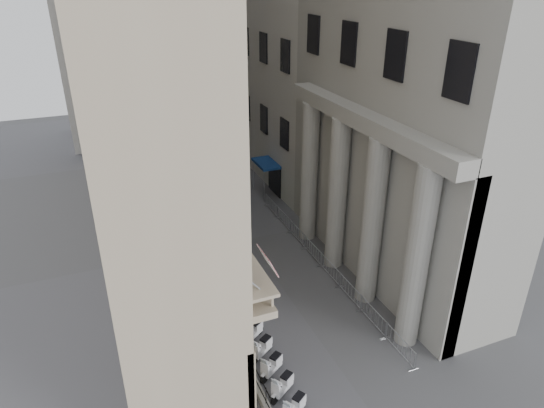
{
  "coord_description": "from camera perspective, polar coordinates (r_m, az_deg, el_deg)",
  "views": [
    {
      "loc": [
        -9.87,
        -9.96,
        17.82
      ],
      "look_at": [
        0.41,
        15.42,
        4.5
      ],
      "focal_mm": 32.0,
      "sensor_mm": 36.0,
      "label": 1
    }
  ],
  "objects": [
    {
      "name": "scooter_4",
      "position": [
        26.85,
        -2.23,
        -15.66
      ],
      "size": [
        1.48,
        1.23,
        1.5
      ],
      "primitive_type": null,
      "rotation": [
        0.0,
        0.0,
        2.14
      ],
      "color": "silver",
      "rests_on": "ground"
    },
    {
      "name": "barrier_6",
      "position": [
        37.42,
        1.37,
        -2.5
      ],
      "size": [
        0.6,
        2.4,
        1.1
      ],
      "primitive_type": null,
      "color": "#989A9F",
      "rests_on": "ground"
    },
    {
      "name": "barrier_5",
      "position": [
        35.44,
        2.97,
        -4.28
      ],
      "size": [
        0.6,
        2.4,
        1.1
      ],
      "primitive_type": null,
      "color": "#989A9F",
      "rests_on": "ground"
    },
    {
      "name": "scooter_5",
      "position": [
        27.8,
        -3.19,
        -13.96
      ],
      "size": [
        1.48,
        1.23,
        1.5
      ],
      "primitive_type": null,
      "rotation": [
        0.0,
        0.0,
        2.14
      ],
      "color": "silver",
      "rests_on": "ground"
    },
    {
      "name": "scooter_2",
      "position": [
        25.04,
        -0.01,
        -19.42
      ],
      "size": [
        1.48,
        1.23,
        1.5
      ],
      "primitive_type": null,
      "rotation": [
        0.0,
        0.0,
        2.14
      ],
      "color": "silver",
      "rests_on": "ground"
    },
    {
      "name": "scooter_13",
      "position": [
        36.31,
        -8.73,
        -3.78
      ],
      "size": [
        1.48,
        1.23,
        1.5
      ],
      "primitive_type": null,
      "rotation": [
        0.0,
        0.0,
        2.14
      ],
      "color": "silver",
      "rests_on": "ground"
    },
    {
      "name": "pedestrian_b",
      "position": [
        44.22,
        -5.14,
        3.2
      ],
      "size": [
        0.99,
        0.94,
        1.61
      ],
      "primitive_type": "imported",
      "rotation": [
        0.0,
        0.0,
        2.54
      ],
      "color": "black",
      "rests_on": "ground"
    },
    {
      "name": "barrier_7",
      "position": [
        39.46,
        -0.06,
        -0.9
      ],
      "size": [
        0.6,
        2.4,
        1.1
      ],
      "primitive_type": null,
      "color": "#989A9F",
      "rests_on": "ground"
    },
    {
      "name": "scooter_12",
      "position": [
        35.18,
        -8.2,
        -4.78
      ],
      "size": [
        1.48,
        1.23,
        1.5
      ],
      "primitive_type": null,
      "rotation": [
        0.0,
        0.0,
        2.14
      ],
      "color": "silver",
      "rests_on": "ground"
    },
    {
      "name": "flag",
      "position": [
        23.99,
        -0.45,
        -22.02
      ],
      "size": [
        1.0,
        1.4,
        8.2
      ],
      "primitive_type": null,
      "color": "#9E0C11",
      "rests_on": "ground"
    },
    {
      "name": "scooter_8",
      "position": [
        30.84,
        -5.66,
        -9.5
      ],
      "size": [
        1.48,
        1.23,
        1.5
      ],
      "primitive_type": null,
      "rotation": [
        0.0,
        0.0,
        2.14
      ],
      "color": "silver",
      "rests_on": "ground"
    },
    {
      "name": "info_kiosk",
      "position": [
        37.52,
        -10.99,
        -1.2
      ],
      "size": [
        0.53,
        0.98,
        1.99
      ],
      "rotation": [
        0.0,
        0.0,
        0.29
      ],
      "color": "black",
      "rests_on": "ground"
    },
    {
      "name": "scooter_1",
      "position": [
        24.2,
        1.26,
        -21.5
      ],
      "size": [
        1.48,
        1.23,
        1.5
      ],
      "primitive_type": null,
      "rotation": [
        0.0,
        0.0,
        2.14
      ],
      "color": "silver",
      "rests_on": "ground"
    },
    {
      "name": "barrier_3",
      "position": [
        31.69,
        6.8,
        -8.48
      ],
      "size": [
        0.6,
        2.4,
        1.1
      ],
      "primitive_type": null,
      "color": "#989A9F",
      "rests_on": "ground"
    },
    {
      "name": "blue_awning",
      "position": [
        42.51,
        -0.68,
        1.16
      ],
      "size": [
        1.6,
        3.0,
        3.0
      ],
      "primitive_type": null,
      "color": "navy",
      "rests_on": "ground"
    },
    {
      "name": "scooter_9",
      "position": [
        31.9,
        -6.37,
        -8.2
      ],
      "size": [
        1.48,
        1.23,
        1.5
      ],
      "primitive_type": null,
      "rotation": [
        0.0,
        0.0,
        2.14
      ],
      "color": "silver",
      "rests_on": "ground"
    },
    {
      "name": "barrier_2",
      "position": [
        29.96,
        9.1,
        -10.94
      ],
      "size": [
        0.6,
        2.4,
        1.1
      ],
      "primitive_type": null,
      "color": "#989A9F",
      "rests_on": "ground"
    },
    {
      "name": "pedestrian_c",
      "position": [
        42.66,
        -8.32,
        2.34
      ],
      "size": [
        1.09,
        0.98,
        1.87
      ],
      "primitive_type": "imported",
      "rotation": [
        0.0,
        0.0,
        3.69
      ],
      "color": "black",
      "rests_on": "ground"
    },
    {
      "name": "scooter_10",
      "position": [
        32.97,
        -7.02,
        -6.99
      ],
      "size": [
        1.48,
        1.23,
        1.5
      ],
      "primitive_type": null,
      "rotation": [
        0.0,
        0.0,
        2.14
      ],
      "color": "silver",
      "rests_on": "ground"
    },
    {
      "name": "scooter_11",
      "position": [
        34.07,
        -7.63,
        -5.85
      ],
      "size": [
        1.48,
        1.23,
        1.5
      ],
      "primitive_type": null,
      "rotation": [
        0.0,
        0.0,
        2.14
      ],
      "color": "silver",
      "rests_on": "ground"
    },
    {
      "name": "scooter_15",
      "position": [
        38.6,
        -9.7,
        -1.95
      ],
      "size": [
        1.48,
        1.23,
        1.5
      ],
      "primitive_type": null,
      "rotation": [
        0.0,
        0.0,
        2.14
      ],
      "color": "silver",
      "rests_on": "ground"
    },
    {
      "name": "pedestrian_a",
      "position": [
        42.05,
        -6.35,
        1.97
      ],
      "size": [
        0.7,
        0.54,
        1.7
      ],
      "primitive_type": "imported",
      "rotation": [
        0.0,
        0.0,
        2.9
      ],
      "color": "black",
      "rests_on": "ground"
    },
    {
      "name": "scooter_7",
      "position": [
        29.8,
        -4.91,
        -10.89
      ],
      "size": [
        1.48,
        1.23,
        1.5
      ],
      "primitive_type": null,
      "rotation": [
        0.0,
        0.0,
        2.14
      ],
      "color": "silver",
      "rests_on": "ground"
    },
    {
      "name": "barrier_4",
      "position": [
        33.52,
        4.77,
        -6.27
      ],
      "size": [
        0.6,
        2.4,
        1.1
      ],
      "primitive_type": null,
      "color": "#989A9F",
      "rests_on": "ground"
    },
    {
      "name": "street_lamp",
      "position": [
        40.73,
        -12.41,
        5.8
      ],
      "size": [
        2.33,
        0.5,
        7.15
      ],
      "rotation": [
        0.0,
        0.0,
        0.14
      ],
      "color": "#92959A",
      "rests_on": "ground"
    },
    {
      "name": "iron_fence",
      "position": [
        33.62,
        -9.19,
        -6.44
      ],
      "size": [
        0.3,
        28.0,
        1.4
      ],
      "primitive_type": null,
      "color": "black",
      "rests_on": "ground"
    },
    {
      "name": "scooter_14",
      "position": [
        37.45,
        -9.23,
        -2.84
      ],
      "size": [
        1.48,
        1.23,
        1.5
      ],
      "primitive_type": null,
      "rotation": [
        0.0,
        0.0,
        2.14
      ],
      "color": "silver",
      "rests_on": "ground"
    },
    {
      "name": "scooter_6",
      "position": [
        28.79,
        -4.08,
        -12.37
      ],
      "size": [
        1.48,
        1.23,
        1.5
      ],
      "primitive_type": null,
      "rotation": [
        0.0,
        0.0,
        2.14
      ],
      "color": "silver",
      "rests_on": "ground"
    },
    {
      "name": "scooter_3",
      "position": [
        25.93,
        -1.17,
        -17.48
      ],
      "size": [
        1.48,
        1.23,
        1.5
      ],
      "primitive_type": null,
      "rotation": [
        0.0,
        0.0,
        2.14
      ],
      "color": "silver",
      "rests_on": "ground"
    },
    {
      "name": "security_tent",
      "position": [
        38.35,
        -7.71,
        2.53
      ],
      "size": [
        4.02,
        4.02,
        3.27
      ],
      "color": "silver",
      "rests_on": "ground"
    },
    {
      "name": "barrier_0",
      "position": [
        26.85,
        14.7,
        -16.7
      ],
      "size": [
        0.6,
        2.4,
        1.1
      ],
      "primitive_type": null,
      "color": "#989A9F",
      "rests_on": "ground"
    },
    {
      "name": "barrier_1",
      "position": [
        28.34,
        11.71,
        -13.68
      ],
      "size": [
        0.6,
        2.4,
        1.1
      ],
      "primitive_type": null,
      "color": "#989A9F",
      "rests_on": "ground"
    }
  ]
}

